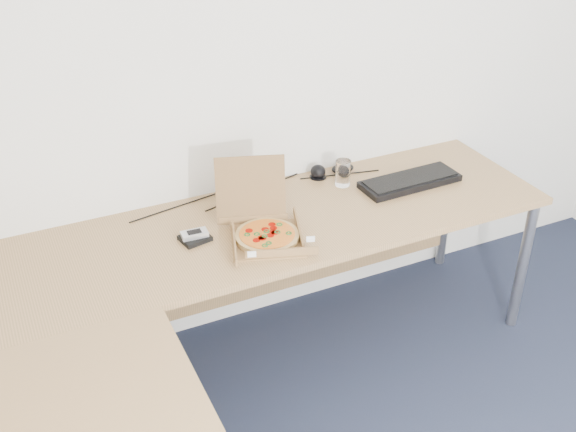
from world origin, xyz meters
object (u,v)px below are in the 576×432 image
pizza_box (265,231)px  keyboard (410,181)px  drinking_glass (343,173)px  desk (230,307)px  wallet (195,238)px

pizza_box → keyboard: bearing=28.8°
drinking_glass → keyboard: size_ratio=0.26×
desk → pizza_box: (0.28, 0.32, 0.06)m
drinking_glass → wallet: bearing=-168.2°
pizza_box → keyboard: (0.79, 0.14, -0.02)m
desk → keyboard: size_ratio=5.30×
desk → wallet: wallet is taller
pizza_box → wallet: 0.28m
desk → keyboard: keyboard is taller
desk → pizza_box: pizza_box is taller
desk → pizza_box: bearing=49.0°
drinking_glass → wallet: 0.79m
drinking_glass → desk: bearing=-143.1°
desk → drinking_glass: (0.79, 0.59, 0.09)m
pizza_box → keyboard: size_ratio=0.71×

